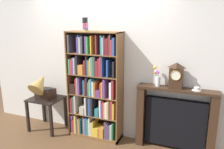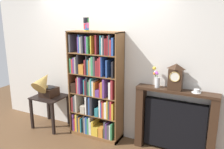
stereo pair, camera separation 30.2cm
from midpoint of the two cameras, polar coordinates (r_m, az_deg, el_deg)
The scene contains 10 objects.
ground_plane at distance 4.23m, azimuth -6.89°, elevation -15.74°, with size 8.13×6.40×0.02m, color brown.
wall_back at distance 3.96m, azimuth -2.75°, elevation 3.08°, with size 5.13×0.08×2.67m, color silver.
bookshelf at distance 3.97m, azimuth -6.49°, elevation -4.09°, with size 0.93×0.34×1.87m.
cup_stack at distance 3.80m, azimuth -8.96°, elevation 12.22°, with size 0.09×0.09×0.22m.
side_table_left at distance 4.55m, azimuth -17.85°, elevation -7.24°, with size 0.58×0.52×0.62m.
gramophone at distance 4.37m, azimuth -18.96°, elevation -2.87°, with size 0.29×0.50×0.55m.
fireplace_mantel at distance 3.78m, azimuth 13.19°, elevation -10.98°, with size 1.21×0.21×1.04m.
mantel_clock at distance 3.52m, azimuth 13.33°, elevation -0.27°, with size 0.20×0.15×0.40m.
flower_vase at distance 3.59m, azimuth 8.84°, elevation -0.76°, with size 0.12×0.09×0.32m.
teacup_with_saucer at distance 3.54m, azimuth 18.06°, elevation -3.48°, with size 0.13×0.13×0.05m.
Camera 1 is at (1.66, -3.26, 2.10)m, focal length 36.75 mm.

